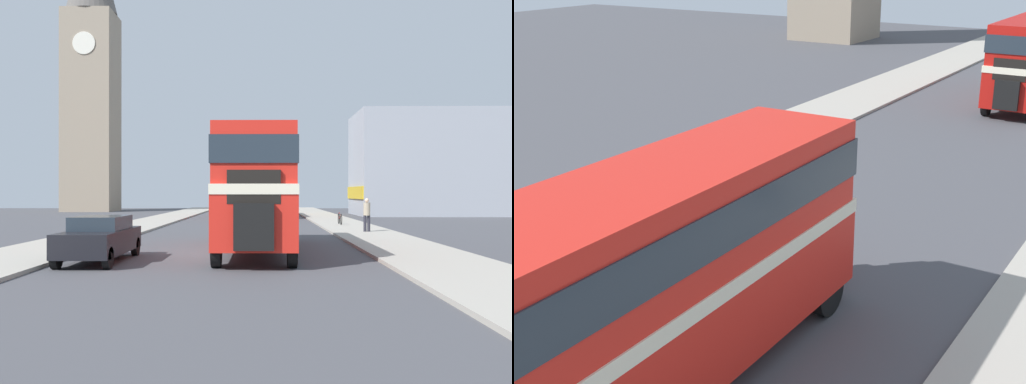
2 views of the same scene
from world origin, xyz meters
TOP-DOWN VIEW (x-y plane):
  - double_decker_bus at (1.10, 0.71)m, footprint 2.51×11.07m

SIDE VIEW (x-z plane):
  - double_decker_bus at x=1.10m, z-range 0.40..4.61m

